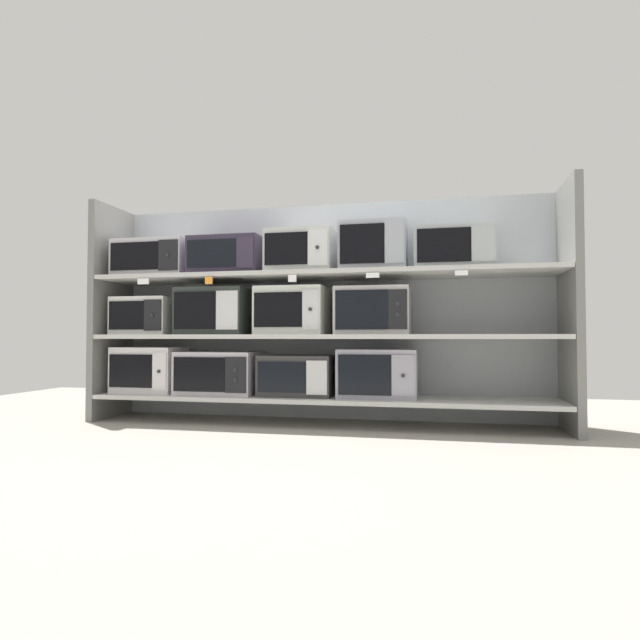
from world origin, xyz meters
name	(u,v)px	position (x,y,z in m)	size (l,w,h in m)	color
ground	(278,457)	(0.00, -1.00, -0.01)	(7.16, 6.00, 0.02)	gray
back_panel	(328,311)	(0.00, 0.28, 0.79)	(3.36, 0.04, 1.58)	#9EA3A8
upright_left	(111,311)	(-1.61, 0.00, 0.79)	(0.05, 0.52, 1.58)	slate
upright_right	(570,306)	(1.61, 0.00, 0.79)	(0.05, 0.52, 1.58)	slate
shelf_0	(320,398)	(0.00, 0.00, 0.18)	(3.16, 0.52, 0.03)	beige
microwave_0	(150,370)	(-1.28, 0.00, 0.36)	(0.47, 0.36, 0.33)	silver
microwave_1	(220,373)	(-0.73, 0.00, 0.34)	(0.56, 0.43, 0.30)	#BDB5C2
microwave_2	(298,375)	(-0.16, 0.00, 0.33)	(0.50, 0.37, 0.28)	#353434
microwave_3	(378,373)	(0.40, 0.00, 0.35)	(0.52, 0.36, 0.32)	#9D99A9
shelf_1	(320,337)	(0.00, 0.00, 0.60)	(3.16, 0.52, 0.03)	beige
microwave_4	(148,316)	(-1.30, 0.00, 0.75)	(0.43, 0.39, 0.27)	silver
microwave_5	(217,312)	(-0.76, 0.00, 0.78)	(0.49, 0.43, 0.33)	#2C322E
microwave_6	(293,311)	(-0.19, 0.00, 0.78)	(0.47, 0.40, 0.33)	silver
microwave_7	(374,311)	(0.37, 0.00, 0.77)	(0.49, 0.42, 0.32)	#BDB6B7
shelf_2	(320,276)	(0.00, 0.00, 1.02)	(3.16, 0.52, 0.03)	beige
microwave_8	(156,259)	(-1.24, 0.00, 1.17)	(0.55, 0.38, 0.27)	#BEBAC0
microwave_9	(230,257)	(-0.66, 0.00, 1.17)	(0.51, 0.41, 0.26)	#2F2638
microwave_10	(302,253)	(-0.13, 0.00, 1.18)	(0.46, 0.41, 0.29)	#B9B9B6
microwave_11	(374,248)	(0.38, 0.00, 1.20)	(0.44, 0.36, 0.33)	#979BA4
microwave_12	(454,249)	(0.90, 0.00, 1.17)	(0.51, 0.36, 0.27)	#9EA5A5
price_tag_0	(143,281)	(-1.19, -0.26, 0.98)	(0.09, 0.00, 0.04)	white
price_tag_1	(209,280)	(-0.71, -0.26, 0.98)	(0.05, 0.00, 0.05)	orange
price_tag_2	(292,278)	(-0.13, -0.26, 0.98)	(0.05, 0.00, 0.05)	white
price_tag_3	(373,275)	(0.40, -0.26, 0.99)	(0.08, 0.00, 0.03)	white
price_tag_4	(461,273)	(0.94, -0.26, 0.99)	(0.08, 0.00, 0.03)	white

